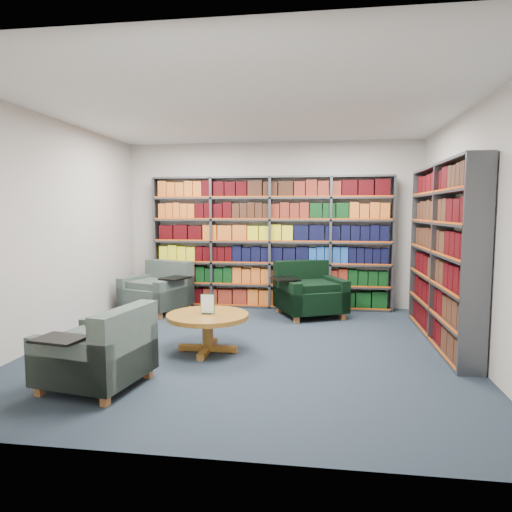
# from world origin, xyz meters

# --- Properties ---
(room_shell) EXTENTS (5.02, 5.02, 2.82)m
(room_shell) POSITION_xyz_m (0.00, 0.00, 1.40)
(room_shell) COLOR black
(room_shell) RESTS_ON ground
(bookshelf_back) EXTENTS (4.00, 0.28, 2.20)m
(bookshelf_back) POSITION_xyz_m (0.00, 2.34, 1.10)
(bookshelf_back) COLOR #47494F
(bookshelf_back) RESTS_ON ground
(bookshelf_right) EXTENTS (0.28, 2.50, 2.20)m
(bookshelf_right) POSITION_xyz_m (2.34, 0.60, 1.10)
(bookshelf_right) COLOR #47494F
(bookshelf_right) RESTS_ON ground
(chair_teal_left) EXTENTS (1.18, 1.13, 0.81)m
(chair_teal_left) POSITION_xyz_m (-1.77, 1.80, 0.33)
(chair_teal_left) COLOR #032138
(chair_teal_left) RESTS_ON ground
(chair_green_right) EXTENTS (1.24, 1.22, 0.84)m
(chair_green_right) POSITION_xyz_m (0.65, 1.86, 0.34)
(chair_green_right) COLOR black
(chair_green_right) RESTS_ON ground
(chair_teal_front) EXTENTS (0.97, 1.06, 0.76)m
(chair_teal_front) POSITION_xyz_m (-1.15, -1.43, 0.31)
(chair_teal_front) COLOR #032138
(chair_teal_front) RESTS_ON ground
(coffee_table) EXTENTS (0.95, 0.95, 0.67)m
(coffee_table) POSITION_xyz_m (-0.45, -0.24, 0.36)
(coffee_table) COLOR olive
(coffee_table) RESTS_ON ground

